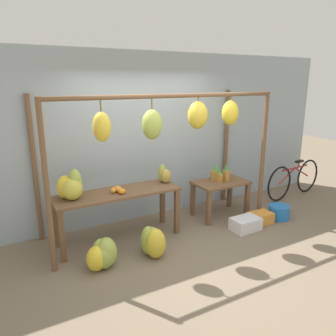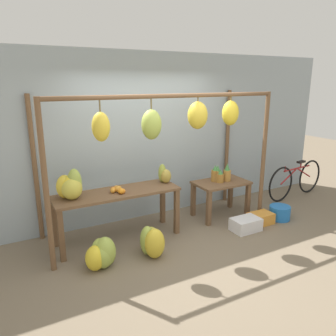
{
  "view_description": "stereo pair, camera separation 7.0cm",
  "coord_description": "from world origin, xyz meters",
  "px_view_note": "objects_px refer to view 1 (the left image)",
  "views": [
    {
      "loc": [
        -2.29,
        -3.47,
        2.33
      ],
      "look_at": [
        0.12,
        0.83,
        1.01
      ],
      "focal_mm": 35.0,
      "sensor_mm": 36.0,
      "label": 1
    },
    {
      "loc": [
        -2.23,
        -3.51,
        2.33
      ],
      "look_at": [
        0.12,
        0.83,
        1.01
      ],
      "focal_mm": 35.0,
      "sensor_mm": 36.0,
      "label": 2
    }
  ],
  "objects_px": {
    "fruit_crate_white": "(246,224)",
    "banana_pile_ground_left": "(103,254)",
    "banana_pile_ground_right": "(153,242)",
    "pineapple_cluster": "(219,175)",
    "fruit_crate_purple": "(260,218)",
    "papaya_pile": "(164,175)",
    "blue_bucket": "(279,212)",
    "parked_bicycle": "(294,179)",
    "banana_pile_on_table": "(71,187)",
    "orange_pile": "(118,190)"
  },
  "relations": [
    {
      "from": "banana_pile_ground_right",
      "to": "pineapple_cluster",
      "type": "bearing_deg",
      "value": 22.42
    },
    {
      "from": "fruit_crate_white",
      "to": "parked_bicycle",
      "type": "xyz_separation_m",
      "value": [
        1.97,
        0.74,
        0.27
      ]
    },
    {
      "from": "banana_pile_ground_right",
      "to": "fruit_crate_white",
      "type": "height_order",
      "value": "banana_pile_ground_right"
    },
    {
      "from": "banana_pile_on_table",
      "to": "blue_bucket",
      "type": "distance_m",
      "value": 3.52
    },
    {
      "from": "fruit_crate_white",
      "to": "orange_pile",
      "type": "bearing_deg",
      "value": 161.27
    },
    {
      "from": "fruit_crate_purple",
      "to": "fruit_crate_white",
      "type": "bearing_deg",
      "value": -168.61
    },
    {
      "from": "papaya_pile",
      "to": "blue_bucket",
      "type": "bearing_deg",
      "value": -19.73
    },
    {
      "from": "banana_pile_on_table",
      "to": "fruit_crate_purple",
      "type": "height_order",
      "value": "banana_pile_on_table"
    },
    {
      "from": "parked_bicycle",
      "to": "banana_pile_ground_left",
      "type": "bearing_deg",
      "value": -171.19
    },
    {
      "from": "banana_pile_on_table",
      "to": "pineapple_cluster",
      "type": "xyz_separation_m",
      "value": [
        2.53,
        -0.01,
        -0.17
      ]
    },
    {
      "from": "banana_pile_ground_left",
      "to": "papaya_pile",
      "type": "height_order",
      "value": "papaya_pile"
    },
    {
      "from": "blue_bucket",
      "to": "banana_pile_ground_left",
      "type": "bearing_deg",
      "value": 179.93
    },
    {
      "from": "orange_pile",
      "to": "parked_bicycle",
      "type": "distance_m",
      "value": 3.89
    },
    {
      "from": "banana_pile_on_table",
      "to": "banana_pile_ground_right",
      "type": "xyz_separation_m",
      "value": [
        0.89,
        -0.68,
        -0.73
      ]
    },
    {
      "from": "pineapple_cluster",
      "to": "blue_bucket",
      "type": "height_order",
      "value": "pineapple_cluster"
    },
    {
      "from": "banana_pile_on_table",
      "to": "papaya_pile",
      "type": "xyz_separation_m",
      "value": [
        1.46,
        0.03,
        -0.04
      ]
    },
    {
      "from": "fruit_crate_white",
      "to": "fruit_crate_purple",
      "type": "relative_size",
      "value": 1.11
    },
    {
      "from": "orange_pile",
      "to": "banana_pile_ground_left",
      "type": "distance_m",
      "value": 0.96
    },
    {
      "from": "pineapple_cluster",
      "to": "fruit_crate_purple",
      "type": "xyz_separation_m",
      "value": [
        0.41,
        -0.63,
        -0.66
      ]
    },
    {
      "from": "fruit_crate_white",
      "to": "banana_pile_ground_left",
      "type": "bearing_deg",
      "value": 178.32
    },
    {
      "from": "parked_bicycle",
      "to": "fruit_crate_purple",
      "type": "relative_size",
      "value": 4.08
    },
    {
      "from": "banana_pile_ground_right",
      "to": "fruit_crate_purple",
      "type": "height_order",
      "value": "banana_pile_ground_right"
    },
    {
      "from": "banana_pile_ground_right",
      "to": "fruit_crate_white",
      "type": "relative_size",
      "value": 1.0
    },
    {
      "from": "banana_pile_ground_left",
      "to": "fruit_crate_purple",
      "type": "xyz_separation_m",
      "value": [
        2.75,
        0.01,
        -0.09
      ]
    },
    {
      "from": "orange_pile",
      "to": "banana_pile_ground_left",
      "type": "relative_size",
      "value": 0.57
    },
    {
      "from": "pineapple_cluster",
      "to": "banana_pile_ground_right",
      "type": "height_order",
      "value": "pineapple_cluster"
    },
    {
      "from": "banana_pile_ground_left",
      "to": "papaya_pile",
      "type": "relative_size",
      "value": 1.53
    },
    {
      "from": "banana_pile_on_table",
      "to": "orange_pile",
      "type": "height_order",
      "value": "banana_pile_on_table"
    },
    {
      "from": "banana_pile_on_table",
      "to": "orange_pile",
      "type": "distance_m",
      "value": 0.66
    },
    {
      "from": "blue_bucket",
      "to": "papaya_pile",
      "type": "height_order",
      "value": "papaya_pile"
    },
    {
      "from": "fruit_crate_white",
      "to": "blue_bucket",
      "type": "height_order",
      "value": "blue_bucket"
    },
    {
      "from": "orange_pile",
      "to": "parked_bicycle",
      "type": "relative_size",
      "value": 0.16
    },
    {
      "from": "banana_pile_on_table",
      "to": "parked_bicycle",
      "type": "relative_size",
      "value": 0.27
    },
    {
      "from": "orange_pile",
      "to": "pineapple_cluster",
      "type": "relative_size",
      "value": 0.78
    },
    {
      "from": "pineapple_cluster",
      "to": "parked_bicycle",
      "type": "relative_size",
      "value": 0.2
    },
    {
      "from": "pineapple_cluster",
      "to": "orange_pile",
      "type": "bearing_deg",
      "value": -177.88
    },
    {
      "from": "orange_pile",
      "to": "fruit_crate_white",
      "type": "xyz_separation_m",
      "value": [
        1.9,
        -0.64,
        -0.7
      ]
    },
    {
      "from": "fruit_crate_white",
      "to": "banana_pile_on_table",
      "type": "bearing_deg",
      "value": 164.24
    },
    {
      "from": "blue_bucket",
      "to": "banana_pile_ground_right",
      "type": "bearing_deg",
      "value": -179.34
    },
    {
      "from": "pineapple_cluster",
      "to": "parked_bicycle",
      "type": "xyz_separation_m",
      "value": [
        1.98,
        0.03,
        -0.38
      ]
    },
    {
      "from": "banana_pile_ground_left",
      "to": "blue_bucket",
      "type": "bearing_deg",
      "value": -0.07
    },
    {
      "from": "blue_bucket",
      "to": "orange_pile",
      "type": "bearing_deg",
      "value": 168.01
    },
    {
      "from": "banana_pile_ground_left",
      "to": "blue_bucket",
      "type": "xyz_separation_m",
      "value": [
        3.18,
        -0.0,
        -0.06
      ]
    },
    {
      "from": "banana_pile_ground_right",
      "to": "papaya_pile",
      "type": "relative_size",
      "value": 1.53
    },
    {
      "from": "orange_pile",
      "to": "banana_pile_ground_left",
      "type": "xyz_separation_m",
      "value": [
        -0.46,
        -0.57,
        -0.62
      ]
    },
    {
      "from": "banana_pile_on_table",
      "to": "fruit_crate_purple",
      "type": "distance_m",
      "value": 3.12
    },
    {
      "from": "orange_pile",
      "to": "blue_bucket",
      "type": "distance_m",
      "value": 2.86
    },
    {
      "from": "fruit_crate_white",
      "to": "parked_bicycle",
      "type": "relative_size",
      "value": 0.27
    },
    {
      "from": "papaya_pile",
      "to": "banana_pile_ground_right",
      "type": "bearing_deg",
      "value": -128.56
    },
    {
      "from": "orange_pile",
      "to": "parked_bicycle",
      "type": "bearing_deg",
      "value": 1.42
    }
  ]
}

